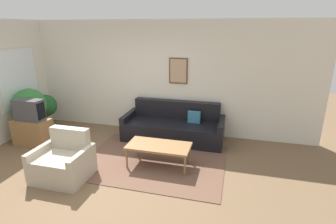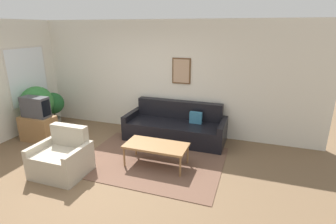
# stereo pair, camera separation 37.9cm
# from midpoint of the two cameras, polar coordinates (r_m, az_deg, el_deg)

# --- Properties ---
(ground_plane) EXTENTS (16.00, 16.00, 0.00)m
(ground_plane) POSITION_cam_midpoint_polar(r_m,az_deg,el_deg) (4.86, -16.35, -14.14)
(ground_plane) COLOR brown
(area_rug) EXTENTS (2.75, 2.06, 0.01)m
(area_rug) POSITION_cam_midpoint_polar(r_m,az_deg,el_deg) (5.29, -5.16, -10.55)
(area_rug) COLOR brown
(area_rug) RESTS_ON ground_plane
(wall_back) EXTENTS (8.00, 0.09, 2.70)m
(wall_back) POSITION_cam_midpoint_polar(r_m,az_deg,el_deg) (6.49, -6.04, 7.50)
(wall_back) COLOR silver
(wall_back) RESTS_ON ground_plane
(couch) EXTENTS (2.30, 0.90, 0.86)m
(couch) POSITION_cam_midpoint_polar(r_m,az_deg,el_deg) (6.12, -0.48, -3.34)
(couch) COLOR black
(couch) RESTS_ON ground_plane
(coffee_table) EXTENTS (1.18, 0.58, 0.43)m
(coffee_table) POSITION_cam_midpoint_polar(r_m,az_deg,el_deg) (4.95, -4.22, -7.57)
(coffee_table) COLOR olive
(coffee_table) RESTS_ON ground_plane
(tv_stand) EXTENTS (0.79, 0.42, 0.58)m
(tv_stand) POSITION_cam_midpoint_polar(r_m,az_deg,el_deg) (6.68, -28.83, -3.89)
(tv_stand) COLOR olive
(tv_stand) RESTS_ON ground_plane
(tv) EXTENTS (0.63, 0.28, 0.46)m
(tv) POSITION_cam_midpoint_polar(r_m,az_deg,el_deg) (6.52, -29.50, 0.39)
(tv) COLOR #424247
(tv) RESTS_ON tv_stand
(armchair) EXTENTS (0.89, 0.76, 0.83)m
(armchair) POSITION_cam_midpoint_polar(r_m,az_deg,el_deg) (5.04, -23.84, -10.07)
(armchair) COLOR #B2A893
(armchair) RESTS_ON ground_plane
(potted_plant_tall) EXTENTS (0.76, 0.76, 1.16)m
(potted_plant_tall) POSITION_cam_midpoint_polar(r_m,az_deg,el_deg) (7.08, -29.27, 1.26)
(potted_plant_tall) COLOR slate
(potted_plant_tall) RESTS_ON ground_plane
(potted_plant_by_window) EXTENTS (0.56, 0.56, 0.89)m
(potted_plant_by_window) POSITION_cam_midpoint_polar(r_m,az_deg,el_deg) (7.46, -26.41, 0.87)
(potted_plant_by_window) COLOR slate
(potted_plant_by_window) RESTS_ON ground_plane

